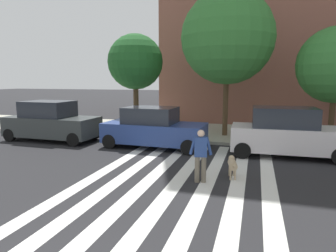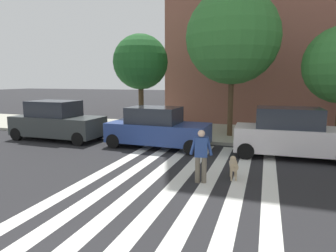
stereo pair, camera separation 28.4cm
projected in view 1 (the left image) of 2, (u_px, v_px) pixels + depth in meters
The scene contains 11 objects.
ground_plane at pixel (138, 180), 9.24m from camera, with size 160.00×160.00×0.00m, color #232326.
sidewalk_far at pixel (194, 132), 17.58m from camera, with size 80.00×6.00×0.15m, color #A9A896.
crosswalk_stripes at pixel (176, 184), 8.90m from camera, with size 5.85×11.04×0.01m.
parked_car_near_curb at pixel (51, 122), 15.26m from camera, with size 4.81×2.10×2.04m.
parked_car_behind_first at pixel (153, 128), 13.69m from camera, with size 4.75×2.13×1.88m.
parked_car_third_in_line at pixel (286, 133), 12.05m from camera, with size 4.52×2.01×2.02m.
street_tree_nearest at pixel (135, 62), 16.74m from camera, with size 3.12×3.12×5.55m.
street_tree_middle at pixel (227, 38), 15.24m from camera, with size 4.82×4.82×7.54m.
street_tree_further at pixel (336, 65), 13.57m from camera, with size 3.51×3.51×5.40m.
pedestrian_dog_walker at pixel (201, 153), 8.94m from camera, with size 0.71×0.30×1.64m.
dog_on_leash at pixel (232, 164), 9.47m from camera, with size 0.36×0.99×0.65m.
Camera 1 is at (3.43, -2.41, 3.11)m, focal length 31.56 mm.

